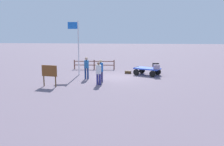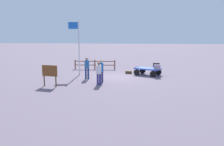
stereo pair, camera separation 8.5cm
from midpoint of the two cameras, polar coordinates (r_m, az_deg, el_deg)
The scene contains 11 objects.
ground_plane at distance 19.78m, azimuth 1.53°, elevation -0.95°, with size 120.00×120.00×0.00m, color slate.
luggage_cart at distance 20.72m, azimuth 8.68°, elevation 0.77°, with size 2.45×2.08×0.64m.
suitcase_olive at distance 20.02m, azimuth 10.96°, elevation 1.42°, with size 0.54×0.40×0.38m.
suitcase_navy at distance 21.37m, azimuth 10.78°, elevation 1.90°, with size 0.57×0.41×0.35m.
suitcase_dark at distance 21.43m, azimuth 4.15°, elevation 0.19°, with size 0.59×0.36×0.24m.
worker_lead at distance 16.68m, azimuth -3.06°, elevation 0.39°, with size 0.45×0.45×1.63m.
worker_trailing at distance 17.48m, azimuth -2.54°, elevation 0.94°, with size 0.50×0.50×1.69m.
worker_supervisor at distance 18.83m, azimuth -5.97°, elevation 1.73°, with size 0.39×0.39×1.76m.
flagpole at distance 20.72m, azimuth -8.20°, elevation 7.22°, with size 0.92×0.22×4.67m.
signboard at distance 16.64m, azimuth -14.71°, elevation 0.15°, with size 1.13×0.28×1.48m.
wooden_fence at distance 23.90m, azimuth -4.08°, elevation 2.23°, with size 4.15×0.35×0.95m.
Camera 2 is at (-1.59, 19.37, 3.68)m, focal length 37.77 mm.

